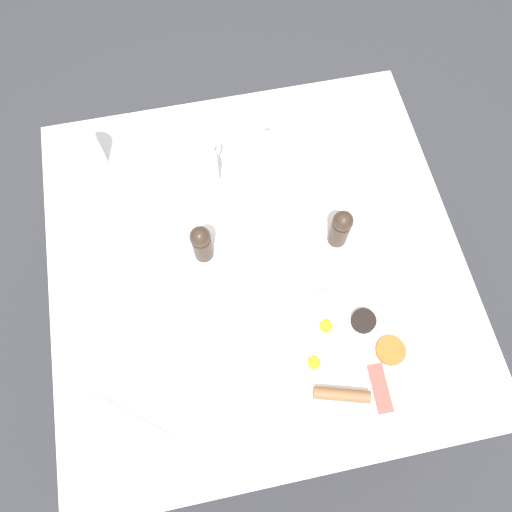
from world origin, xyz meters
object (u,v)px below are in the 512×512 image
at_px(salt_grinder, 341,228).
at_px(knife_by_plate, 130,417).
at_px(teapot_near, 197,171).
at_px(pepper_grinder, 202,243).
at_px(water_glass_tall, 87,150).
at_px(fork_by_plate, 135,318).
at_px(breakfast_plate, 351,358).
at_px(creamer_jug, 254,132).
at_px(teacup_with_saucer_left, 277,220).

distance_m(salt_grinder, knife_by_plate, 0.59).
distance_m(teapot_near, pepper_grinder, 0.19).
relative_size(water_glass_tall, fork_by_plate, 0.74).
bearing_deg(breakfast_plate, water_glass_tall, 129.65).
bearing_deg(breakfast_plate, fork_by_plate, 157.44).
bearing_deg(knife_by_plate, breakfast_plate, 2.78).
bearing_deg(water_glass_tall, teapot_near, -23.48).
xyz_separation_m(teapot_near, water_glass_tall, (-0.25, 0.11, 0.00)).
distance_m(water_glass_tall, knife_by_plate, 0.62).
distance_m(breakfast_plate, pepper_grinder, 0.40).
distance_m(breakfast_plate, salt_grinder, 0.28).
distance_m(water_glass_tall, pepper_grinder, 0.37).
distance_m(breakfast_plate, teapot_near, 0.54).
bearing_deg(knife_by_plate, salt_grinder, 30.15).
height_order(water_glass_tall, knife_by_plate, water_glass_tall).
distance_m(breakfast_plate, creamer_jug, 0.59).
height_order(water_glass_tall, fork_by_plate, water_glass_tall).
xyz_separation_m(creamer_jug, fork_by_plate, (-0.35, -0.41, -0.02)).
distance_m(salt_grinder, fork_by_plate, 0.49).
bearing_deg(fork_by_plate, teapot_near, 58.15).
distance_m(breakfast_plate, fork_by_plate, 0.47).
relative_size(teacup_with_saucer_left, water_glass_tall, 1.27).
relative_size(breakfast_plate, creamer_jug, 4.19).
xyz_separation_m(teapot_near, creamer_jug, (0.16, 0.10, -0.03)).
bearing_deg(breakfast_plate, creamer_jug, 98.53).
xyz_separation_m(breakfast_plate, pepper_grinder, (-0.26, 0.30, 0.05)).
bearing_deg(creamer_jug, breakfast_plate, -81.47).
height_order(teapot_near, creamer_jug, teapot_near).
height_order(teapot_near, knife_by_plate, teapot_near).
distance_m(teapot_near, water_glass_tall, 0.27).
bearing_deg(breakfast_plate, knife_by_plate, -177.22).
height_order(breakfast_plate, fork_by_plate, breakfast_plate).
relative_size(breakfast_plate, water_glass_tall, 2.67).
bearing_deg(knife_by_plate, teacup_with_saucer_left, 43.23).
xyz_separation_m(breakfast_plate, creamer_jug, (-0.09, 0.59, 0.02)).
xyz_separation_m(teapot_near, knife_by_plate, (-0.22, -0.51, -0.05)).
relative_size(teacup_with_saucer_left, creamer_jug, 2.00).
relative_size(teacup_with_saucer_left, knife_by_plate, 0.93).
bearing_deg(fork_by_plate, pepper_grinder, 34.91).
xyz_separation_m(teacup_with_saucer_left, knife_by_plate, (-0.38, -0.36, -0.02)).
distance_m(creamer_jug, salt_grinder, 0.34).
xyz_separation_m(water_glass_tall, salt_grinder, (0.53, -0.32, 0.00)).
bearing_deg(salt_grinder, pepper_grinder, 175.33).
distance_m(creamer_jug, knife_by_plate, 0.72).
height_order(salt_grinder, knife_by_plate, salt_grinder).
relative_size(breakfast_plate, teacup_with_saucer_left, 2.10).
bearing_deg(fork_by_plate, teacup_with_saucer_left, 24.23).
bearing_deg(salt_grinder, breakfast_plate, -99.09).
xyz_separation_m(breakfast_plate, teapot_near, (-0.24, 0.48, 0.05)).
bearing_deg(teacup_with_saucer_left, teapot_near, 137.27).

